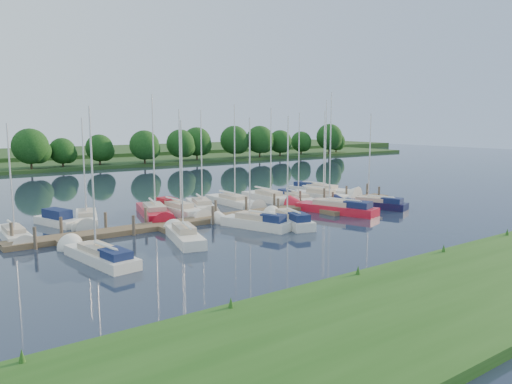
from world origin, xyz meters
TOP-DOWN VIEW (x-y plane):
  - ground at (0.00, 0.00)m, footprint 260.00×260.00m
  - near_bank at (0.00, -16.00)m, footprint 90.00×10.00m
  - dock at (0.00, 7.31)m, footprint 40.00×6.00m
  - mooring_pilings at (0.00, 8.43)m, footprint 38.24×2.84m
  - far_shore at (0.00, 75.00)m, footprint 180.00×30.00m
  - distant_hill at (0.00, 100.00)m, footprint 220.00×40.00m
  - treeline at (-2.89, 61.98)m, footprint 145.72×9.78m
  - sailboat_n_0 at (-18.58, 10.94)m, footprint 1.69×7.06m
  - motorboat at (-14.51, 13.99)m, footprint 3.02×5.63m
  - sailboat_n_2 at (-12.09, 14.23)m, footprint 3.51×7.46m
  - sailboat_n_3 at (-6.20, 12.83)m, footprint 4.09×9.26m
  - sailboat_n_4 at (-3.85, 12.61)m, footprint 2.29×8.06m
  - sailboat_n_5 at (-0.81, 13.46)m, footprint 3.94×8.07m
  - sailboat_n_6 at (3.41, 14.02)m, footprint 2.12×8.60m
  - sailboat_n_7 at (7.78, 13.53)m, footprint 1.99×8.22m
  - sailboat_n_8 at (10.11, 11.57)m, footprint 3.14×8.06m
  - sailboat_n_9 at (13.39, 11.12)m, footprint 3.51×8.09m
  - sailboat_n_10 at (16.87, 14.67)m, footprint 3.99×9.39m
  - sailboat_s_0 at (-15.40, 1.23)m, footprint 2.82×8.08m
  - sailboat_s_1 at (-8.51, 2.74)m, footprint 3.16×7.19m
  - sailboat_s_2 at (-1.56, 3.45)m, footprint 3.66×7.29m
  - sailboat_s_3 at (1.62, 2.67)m, footprint 3.41×7.50m
  - sailboat_s_4 at (8.75, 4.51)m, footprint 4.63×9.40m
  - sailboat_s_5 at (14.05, 4.26)m, footprint 4.00×7.75m

SIDE VIEW (x-z plane):
  - ground at x=0.00m, z-range 0.00..0.00m
  - dock at x=0.00m, z-range 0.00..0.40m
  - near_bank at x=0.00m, z-range 0.00..0.50m
  - sailboat_n_0 at x=-18.58m, z-range -4.25..4.78m
  - sailboat_n_2 at x=-12.09m, z-range -4.47..5.01m
  - sailboat_n_6 at x=3.41m, z-range -5.20..5.74m
  - sailboat_n_5 at x=-0.81m, z-range -4.87..5.42m
  - sailboat_n_3 at x=-6.20m, z-range -5.56..6.11m
  - sailboat_n_7 at x=7.78m, z-range -5.06..5.62m
  - sailboat_n_9 at x=13.39m, z-range -4.92..5.48m
  - sailboat_s_1 at x=-8.51m, z-range -4.41..4.99m
  - far_shore at x=0.00m, z-range 0.00..0.60m
  - sailboat_n_8 at x=10.11m, z-range -4.74..5.36m
  - sailboat_s_0 at x=-15.40m, z-range -4.76..5.39m
  - sailboat_n_10 at x=16.87m, z-range -5.55..6.19m
  - sailboat_s_5 at x=14.05m, z-range -4.66..5.30m
  - sailboat_s_4 at x=8.75m, z-range -5.65..6.33m
  - sailboat_n_4 at x=-3.85m, z-range -4.86..5.54m
  - sailboat_s_3 at x=1.62m, z-range -4.52..5.21m
  - sailboat_s_2 at x=-1.56m, z-range -4.45..5.14m
  - motorboat at x=-14.51m, z-range -0.52..1.24m
  - mooring_pilings at x=0.00m, z-range -0.40..1.60m
  - distant_hill at x=0.00m, z-range 0.00..1.40m
  - treeline at x=-2.89m, z-range 0.03..8.22m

